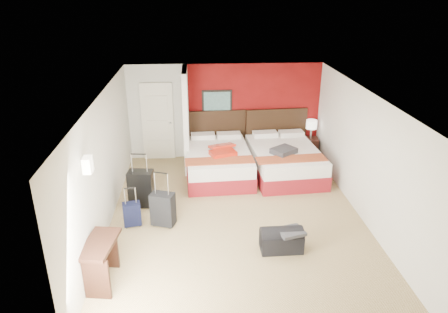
{
  "coord_description": "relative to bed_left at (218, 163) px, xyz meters",
  "views": [
    {
      "loc": [
        -0.78,
        -7.23,
        4.39
      ],
      "look_at": [
        -0.19,
        0.8,
        1.0
      ],
      "focal_mm": 33.36,
      "sensor_mm": 36.0,
      "label": 1
    }
  ],
  "objects": [
    {
      "name": "jacket_bundle",
      "position": [
        1.53,
        -0.34,
        0.41
      ],
      "size": [
        0.68,
        0.66,
        0.13
      ],
      "primitive_type": "cube",
      "rotation": [
        0.0,
        0.0,
        0.62
      ],
      "color": "#3A3B40",
      "rests_on": "bed_right"
    },
    {
      "name": "entry_door",
      "position": [
        -1.5,
        1.19,
        0.7
      ],
      "size": [
        0.82,
        0.06,
        2.05
      ],
      "primitive_type": "cube",
      "color": "silver",
      "rests_on": "ground"
    },
    {
      "name": "nightstand",
      "position": [
        2.5,
        0.87,
        -0.04
      ],
      "size": [
        0.46,
        0.46,
        0.57
      ],
      "primitive_type": "cube",
      "rotation": [
        0.0,
        0.0,
        -0.13
      ],
      "color": "black",
      "rests_on": "ground"
    },
    {
      "name": "red_suitcase_open",
      "position": [
        0.1,
        -0.1,
        0.38
      ],
      "size": [
        0.81,
        0.94,
        0.1
      ],
      "primitive_type": "cube",
      "rotation": [
        0.0,
        0.0,
        0.33
      ],
      "color": "red",
      "rests_on": "bed_left"
    },
    {
      "name": "partition_wall",
      "position": [
        -0.75,
        0.6,
        0.92
      ],
      "size": [
        0.12,
        1.2,
        2.5
      ],
      "primitive_type": "cube",
      "color": "silver",
      "rests_on": "ground"
    },
    {
      "name": "duffel_bag",
      "position": [
        0.93,
        -3.17,
        -0.14
      ],
      "size": [
        0.74,
        0.4,
        0.37
      ],
      "primitive_type": "cube",
      "rotation": [
        0.0,
        0.0,
        0.01
      ],
      "color": "black",
      "rests_on": "ground"
    },
    {
      "name": "desk",
      "position": [
        -2.04,
        -3.8,
        0.04
      ],
      "size": [
        0.57,
        0.94,
        0.73
      ],
      "primitive_type": "cube",
      "rotation": [
        0.0,
        0.0,
        -0.15
      ],
      "color": "#321910",
      "rests_on": "ground"
    },
    {
      "name": "table_lamp",
      "position": [
        2.5,
        0.87,
        0.49
      ],
      "size": [
        0.3,
        0.3,
        0.5
      ],
      "primitive_type": "cylinder",
      "rotation": [
        0.0,
        0.0,
        -0.07
      ],
      "color": "beige",
      "rests_on": "nightstand"
    },
    {
      "name": "jacket_draped",
      "position": [
        1.08,
        -3.22,
        0.07
      ],
      "size": [
        0.51,
        0.46,
        0.06
      ],
      "primitive_type": "cube",
      "rotation": [
        0.0,
        0.0,
        0.27
      ],
      "color": "#38383D",
      "rests_on": "duffel_bag"
    },
    {
      "name": "bed_right",
      "position": [
        1.63,
        -0.04,
        0.01
      ],
      "size": [
        1.72,
        2.34,
        0.67
      ],
      "primitive_type": "cube",
      "rotation": [
        0.0,
        0.0,
        0.07
      ],
      "color": "silver",
      "rests_on": "ground"
    },
    {
      "name": "suitcase_charcoal",
      "position": [
        -1.19,
        -2.19,
        -0.0
      ],
      "size": [
        0.5,
        0.4,
        0.65
      ],
      "primitive_type": "cube",
      "rotation": [
        0.0,
        0.0,
        -0.33
      ],
      "color": "black",
      "rests_on": "ground"
    },
    {
      "name": "ground",
      "position": [
        0.25,
        -2.01,
        -0.33
      ],
      "size": [
        6.5,
        6.5,
        0.0
      ],
      "primitive_type": "plane",
      "color": "tan",
      "rests_on": "ground"
    },
    {
      "name": "red_accent_panel",
      "position": [
        1.0,
        1.22,
        0.92
      ],
      "size": [
        3.5,
        0.04,
        2.5
      ],
      "primitive_type": "cube",
      "color": "maroon",
      "rests_on": "ground"
    },
    {
      "name": "suitcase_black",
      "position": [
        -1.69,
        -1.4,
        0.06
      ],
      "size": [
        0.55,
        0.38,
        0.77
      ],
      "primitive_type": "cube",
      "rotation": [
        0.0,
        0.0,
        -0.12
      ],
      "color": "black",
      "rests_on": "ground"
    },
    {
      "name": "room_walls",
      "position": [
        -1.15,
        -0.59,
        0.93
      ],
      "size": [
        5.02,
        6.52,
        2.5
      ],
      "color": "silver",
      "rests_on": "ground"
    },
    {
      "name": "suitcase_navy",
      "position": [
        -1.79,
        -2.18,
        -0.1
      ],
      "size": [
        0.37,
        0.26,
        0.46
      ],
      "primitive_type": "cube",
      "rotation": [
        0.0,
        0.0,
        0.2
      ],
      "color": "black",
      "rests_on": "ground"
    },
    {
      "name": "bed_left",
      "position": [
        0.0,
        0.0,
        0.0
      ],
      "size": [
        1.62,
        2.24,
        0.66
      ],
      "primitive_type": "cube",
      "rotation": [
        0.0,
        0.0,
        0.04
      ],
      "color": "silver",
      "rests_on": "ground"
    }
  ]
}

